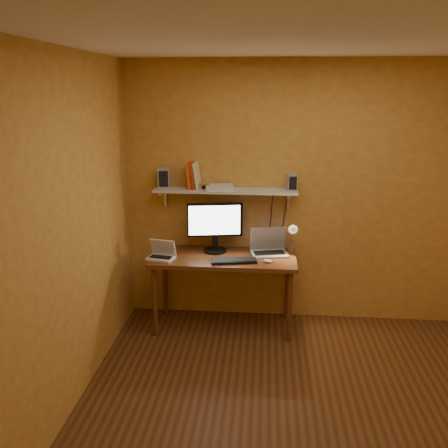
# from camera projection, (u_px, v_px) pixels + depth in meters

# --- Properties ---
(room) EXTENTS (3.44, 3.24, 2.64)m
(room) POSITION_uv_depth(u_px,v_px,m) (309.00, 247.00, 3.16)
(room) COLOR #593717
(room) RESTS_ON ground
(desk) EXTENTS (1.40, 0.60, 0.75)m
(desk) POSITION_uv_depth(u_px,v_px,m) (224.00, 265.00, 4.62)
(desk) COLOR #5E2E16
(desk) RESTS_ON ground
(wall_shelf) EXTENTS (1.40, 0.25, 0.21)m
(wall_shelf) POSITION_uv_depth(u_px,v_px,m) (225.00, 191.00, 4.62)
(wall_shelf) COLOR silver
(wall_shelf) RESTS_ON room
(monitor) EXTENTS (0.54, 0.27, 0.49)m
(monitor) POSITION_uv_depth(u_px,v_px,m) (215.00, 225.00, 4.67)
(monitor) COLOR black
(monitor) RESTS_ON desk
(laptop) EXTENTS (0.39, 0.32, 0.26)m
(laptop) POSITION_uv_depth(u_px,v_px,m) (269.00, 247.00, 4.66)
(laptop) COLOR gray
(laptop) RESTS_ON desk
(netbook) EXTENTS (0.28, 0.23, 0.19)m
(netbook) POSITION_uv_depth(u_px,v_px,m) (162.00, 253.00, 4.53)
(netbook) COLOR silver
(netbook) RESTS_ON desk
(keyboard) EXTENTS (0.44, 0.21, 0.02)m
(keyboard) POSITION_uv_depth(u_px,v_px,m) (234.00, 261.00, 4.45)
(keyboard) COLOR black
(keyboard) RESTS_ON desk
(mouse) EXTENTS (0.10, 0.08, 0.03)m
(mouse) POSITION_uv_depth(u_px,v_px,m) (268.00, 261.00, 4.43)
(mouse) COLOR silver
(mouse) RESTS_ON desk
(desk_lamp) EXTENTS (0.09, 0.23, 0.38)m
(desk_lamp) POSITION_uv_depth(u_px,v_px,m) (292.00, 234.00, 4.61)
(desk_lamp) COLOR silver
(desk_lamp) RESTS_ON desk
(speaker_left) EXTENTS (0.13, 0.13, 0.20)m
(speaker_left) POSITION_uv_depth(u_px,v_px,m) (164.00, 178.00, 4.65)
(speaker_left) COLOR gray
(speaker_left) RESTS_ON wall_shelf
(speaker_right) EXTENTS (0.10, 0.10, 0.16)m
(speaker_right) POSITION_uv_depth(u_px,v_px,m) (292.00, 182.00, 4.53)
(speaker_right) COLOR gray
(speaker_right) RESTS_ON wall_shelf
(books) EXTENTS (0.13, 0.17, 0.26)m
(books) POSITION_uv_depth(u_px,v_px,m) (194.00, 175.00, 4.62)
(books) COLOR #E4410C
(books) RESTS_ON wall_shelf
(shelf_camera) EXTENTS (0.11, 0.06, 0.06)m
(shelf_camera) POSITION_uv_depth(u_px,v_px,m) (204.00, 187.00, 4.56)
(shelf_camera) COLOR silver
(shelf_camera) RESTS_ON wall_shelf
(router) EXTENTS (0.29, 0.22, 0.04)m
(router) POSITION_uv_depth(u_px,v_px,m) (219.00, 187.00, 4.60)
(router) COLOR silver
(router) RESTS_ON wall_shelf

